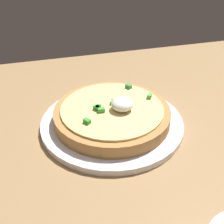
{
  "coord_description": "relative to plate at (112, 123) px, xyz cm",
  "views": [
    {
      "loc": [
        14.43,
        40.14,
        39.51
      ],
      "look_at": [
        1.71,
        -7.16,
        6.59
      ],
      "focal_mm": 49.12,
      "sensor_mm": 36.0,
      "label": 1
    }
  ],
  "objects": [
    {
      "name": "pizza",
      "position": [
        -0.04,
        0.02,
        2.16
      ],
      "size": [
        22.56,
        22.56,
        5.29
      ],
      "color": "#AE7C43",
      "rests_on": "plate"
    },
    {
      "name": "plate",
      "position": [
        0.0,
        0.0,
        0.0
      ],
      "size": [
        27.86,
        27.86,
        1.28
      ],
      "primitive_type": "cylinder",
      "color": "white",
      "rests_on": "dining_table"
    },
    {
      "name": "dining_table",
      "position": [
        -1.71,
        7.16,
        -2.29
      ],
      "size": [
        107.61,
        85.08,
        3.31
      ],
      "primitive_type": "cube",
      "color": "#947249",
      "rests_on": "ground"
    }
  ]
}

